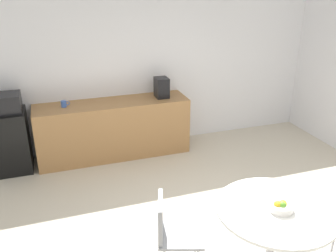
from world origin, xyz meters
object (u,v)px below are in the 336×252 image
object	(u,v)px
coffee_maker	(162,88)
fruit_bowl	(281,206)
mini_fridge	(10,142)
microwave	(3,103)
mug_green	(64,104)
chair_gray	(170,228)
round_table	(274,220)
mug_white	(162,94)

from	to	relation	value
coffee_maker	fruit_bowl	bearing A→B (deg)	-86.74
mini_fridge	microwave	world-z (taller)	microwave
microwave	coffee_maker	distance (m)	2.34
coffee_maker	mug_green	bearing A→B (deg)	179.33
microwave	coffee_maker	size ratio (longest dim) A/B	1.50
microwave	mug_green	distance (m)	0.83
microwave	mug_green	size ratio (longest dim) A/B	3.72
mini_fridge	chair_gray	bearing A→B (deg)	-59.64
mini_fridge	microwave	bearing A→B (deg)	0.00
coffee_maker	round_table	bearing A→B (deg)	-87.12
chair_gray	coffee_maker	size ratio (longest dim) A/B	2.59
mini_fridge	fruit_bowl	bearing A→B (deg)	-50.25
mug_green	coffee_maker	xyz separation A→B (m)	(1.52, -0.02, 0.11)
fruit_bowl	mug_white	bearing A→B (deg)	93.06
mini_fridge	fruit_bowl	xyz separation A→B (m)	(2.51, -3.02, 0.32)
coffee_maker	mug_white	bearing A→B (deg)	62.33
fruit_bowl	coffee_maker	xyz separation A→B (m)	(-0.17, 3.02, 0.28)
microwave	mug_green	world-z (taller)	microwave
fruit_bowl	mug_white	xyz separation A→B (m)	(-0.16, 3.04, 0.17)
mini_fridge	round_table	size ratio (longest dim) A/B	0.83
mini_fridge	chair_gray	size ratio (longest dim) A/B	1.11
round_table	fruit_bowl	size ratio (longest dim) A/B	4.83
mug_white	round_table	bearing A→B (deg)	-87.31
chair_gray	mug_green	distance (m)	2.83
microwave	mini_fridge	bearing A→B (deg)	0.00
microwave	round_table	world-z (taller)	microwave
fruit_bowl	chair_gray	bearing A→B (deg)	160.11
chair_gray	fruit_bowl	size ratio (longest dim) A/B	3.63
fruit_bowl	mini_fridge	bearing A→B (deg)	129.75
mini_fridge	mug_green	world-z (taller)	mug_green
round_table	fruit_bowl	bearing A→B (deg)	-59.98
mug_white	mini_fridge	bearing A→B (deg)	-179.56
chair_gray	mug_white	bearing A→B (deg)	73.88
microwave	round_table	size ratio (longest dim) A/B	0.43
mug_white	mug_green	world-z (taller)	same
chair_gray	mug_green	world-z (taller)	mug_green
coffee_maker	chair_gray	bearing A→B (deg)	-106.04
mini_fridge	mug_white	bearing A→B (deg)	0.44
round_table	mug_green	size ratio (longest dim) A/B	8.55
chair_gray	mug_white	world-z (taller)	mug_white
mug_green	fruit_bowl	bearing A→B (deg)	-60.90
chair_gray	fruit_bowl	xyz separation A→B (m)	(0.94, -0.34, 0.26)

